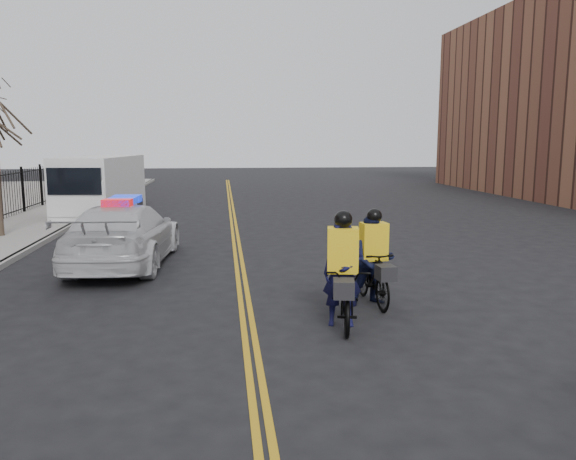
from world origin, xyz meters
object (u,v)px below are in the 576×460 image
(police_cruiser, at_px, (124,234))
(cargo_van, at_px, (100,188))
(cyclist_far, at_px, (373,267))
(cyclist_near, at_px, (342,286))

(police_cruiser, relative_size, cargo_van, 0.90)
(cargo_van, bearing_deg, police_cruiser, -68.95)
(cyclist_far, bearing_deg, cargo_van, 115.30)
(police_cruiser, distance_m, cyclist_near, 7.04)
(cargo_van, distance_m, cyclist_near, 16.65)
(cyclist_near, relative_size, cyclist_far, 1.12)
(police_cruiser, height_order, cyclist_far, cyclist_far)
(cargo_van, relative_size, cyclist_near, 2.93)
(cyclist_near, bearing_deg, cyclist_far, 63.79)
(police_cruiser, relative_size, cyclist_far, 2.95)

